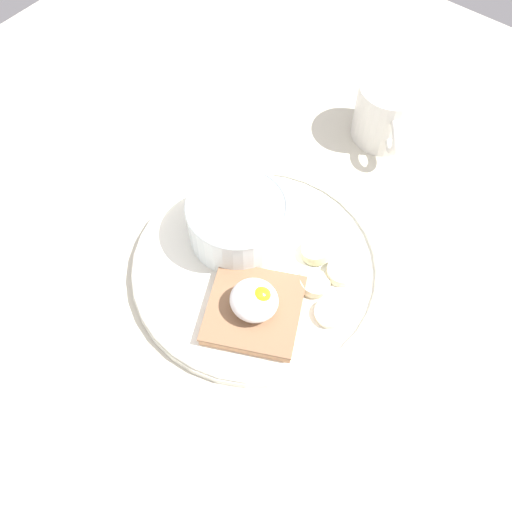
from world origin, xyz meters
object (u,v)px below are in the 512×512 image
object	(u,v)px
banana_slice_front	(314,283)
banana_slice_left	(341,272)
oatmeal_bowl	(238,219)
poached_egg	(255,300)
coffee_mug	(386,110)
toast_slice	(254,310)
banana_slice_back	(329,315)
banana_slice_right	(316,251)

from	to	relation	value
banana_slice_front	banana_slice_left	distance (cm)	3.45
oatmeal_bowl	banana_slice_left	xyz separation A→B (cm)	(12.53, 2.85, -2.46)
oatmeal_bowl	poached_egg	world-z (taller)	oatmeal_bowl
banana_slice_front	coffee_mug	distance (cm)	26.68
toast_slice	poached_egg	world-z (taller)	poached_egg
toast_slice	coffee_mug	bearing A→B (deg)	96.78
banana_slice_back	coffee_mug	world-z (taller)	coffee_mug
oatmeal_bowl	toast_slice	world-z (taller)	oatmeal_bowl
poached_egg	banana_slice_right	bearing A→B (deg)	85.33
banana_slice_left	coffee_mug	bearing A→B (deg)	110.65
banana_slice_right	banana_slice_left	bearing A→B (deg)	-6.14
oatmeal_bowl	coffee_mug	world-z (taller)	coffee_mug
banana_slice_front	coffee_mug	size ratio (longest dim) A/B	0.46
oatmeal_bowl	poached_egg	size ratio (longest dim) A/B	2.26
toast_slice	banana_slice_left	distance (cm)	10.90
banana_slice_left	poached_egg	bearing A→B (deg)	-115.01
coffee_mug	banana_slice_front	bearing A→B (deg)	-74.80
poached_egg	banana_slice_left	size ratio (longest dim) A/B	1.08
coffee_mug	toast_slice	bearing A→B (deg)	-83.22
poached_egg	banana_slice_left	xyz separation A→B (cm)	(4.58, 9.81, -2.53)
toast_slice	banana_slice_right	bearing A→B (deg)	84.98
poached_egg	toast_slice	bearing A→B (deg)	-143.14
banana_slice_right	coffee_mug	size ratio (longest dim) A/B	0.34
banana_slice_front	banana_slice_back	xyz separation A→B (cm)	(3.52, -2.20, -0.06)
banana_slice_front	banana_slice_left	xyz separation A→B (cm)	(1.53, 3.09, -0.08)
banana_slice_back	banana_slice_right	world-z (taller)	banana_slice_right
oatmeal_bowl	banana_slice_back	bearing A→B (deg)	-9.53
poached_egg	coffee_mug	world-z (taller)	coffee_mug
oatmeal_bowl	banana_slice_left	size ratio (longest dim) A/B	2.45
toast_slice	banana_slice_left	xyz separation A→B (cm)	(4.64, 9.86, -0.23)
banana_slice_front	banana_slice_back	size ratio (longest dim) A/B	1.07
poached_egg	banana_slice_front	bearing A→B (deg)	65.66
toast_slice	poached_egg	xyz separation A→B (cm)	(0.07, 0.05, 2.29)
toast_slice	banana_slice_right	distance (cm)	10.30
oatmeal_bowl	banana_slice_back	distance (cm)	14.92
oatmeal_bowl	coffee_mug	xyz separation A→B (cm)	(4.04, 25.40, 0.16)
banana_slice_back	coffee_mug	xyz separation A→B (cm)	(-10.48, 27.83, 2.60)
poached_egg	coffee_mug	size ratio (longest dim) A/B	0.50
oatmeal_bowl	banana_slice_right	distance (cm)	9.64
poached_egg	banana_slice_left	bearing A→B (deg)	64.99
toast_slice	banana_slice_front	world-z (taller)	same
poached_egg	coffee_mug	bearing A→B (deg)	96.91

